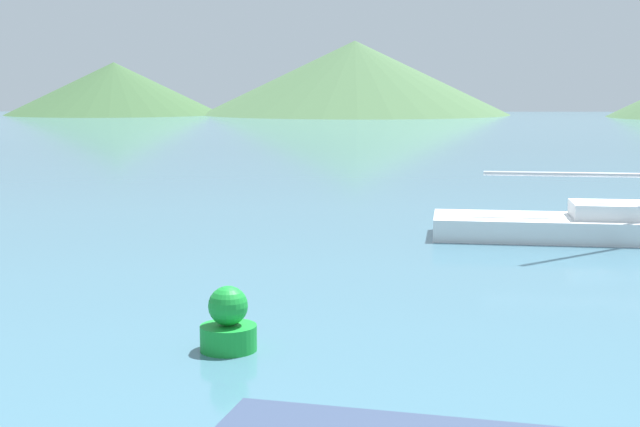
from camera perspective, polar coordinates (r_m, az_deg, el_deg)
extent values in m
cube|color=white|center=(19.57, 19.29, -0.97)|extent=(8.29, 2.78, 0.46)
cube|color=white|center=(19.52, 19.35, 0.17)|extent=(2.58, 1.54, 0.32)
cylinder|color=#BCBCC1|center=(19.24, 15.88, 2.42)|extent=(3.64, 0.55, 0.10)
cylinder|color=green|center=(10.90, -5.88, -7.92)|extent=(0.69, 0.69, 0.31)
sphere|color=green|center=(10.79, -5.91, -5.90)|extent=(0.48, 0.48, 0.48)
cone|color=#3D6038|center=(109.98, -13.02, 7.81)|extent=(25.52, 25.52, 6.17)
cone|color=#476B42|center=(107.92, 2.24, 8.69)|extent=(36.94, 36.94, 8.73)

